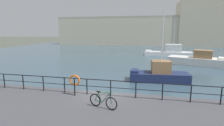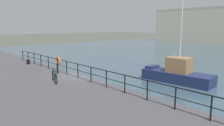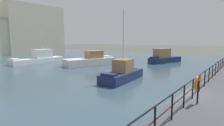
{
  "view_description": "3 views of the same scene",
  "coord_description": "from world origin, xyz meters",
  "px_view_note": "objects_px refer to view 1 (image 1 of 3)",
  "views": [
    {
      "loc": [
        3.2,
        -11.56,
        5.24
      ],
      "look_at": [
        -0.17,
        4.02,
        2.31
      ],
      "focal_mm": 28.6,
      "sensor_mm": 36.0,
      "label": 1
    },
    {
      "loc": [
        13.98,
        -9.12,
        4.78
      ],
      "look_at": [
        0.49,
        2.86,
        1.69
      ],
      "focal_mm": 34.44,
      "sensor_mm": 36.0,
      "label": 2
    },
    {
      "loc": [
        -10.97,
        -2.98,
        4.15
      ],
      "look_at": [
        1.63,
        6.51,
        2.11
      ],
      "focal_mm": 29.17,
      "sensor_mm": 36.0,
      "label": 3
    }
  ],
  "objects_px": {
    "moored_green_narrowboat": "(159,74)",
    "life_ring_stand": "(75,81)",
    "parked_bicycle": "(103,101)",
    "moored_cabin_cruiser": "(169,52)",
    "harbor_building": "(163,29)",
    "moored_small_launch": "(198,60)"
  },
  "relations": [
    {
      "from": "moored_small_launch",
      "to": "harbor_building",
      "type": "bearing_deg",
      "value": 113.06
    },
    {
      "from": "harbor_building",
      "to": "moored_green_narrowboat",
      "type": "xyz_separation_m",
      "value": [
        -2.96,
        -46.61,
        -4.8
      ]
    },
    {
      "from": "moored_cabin_cruiser",
      "to": "moored_green_narrowboat",
      "type": "height_order",
      "value": "moored_green_narrowboat"
    },
    {
      "from": "life_ring_stand",
      "to": "harbor_building",
      "type": "bearing_deg",
      "value": 80.98
    },
    {
      "from": "harbor_building",
      "to": "moored_cabin_cruiser",
      "type": "bearing_deg",
      "value": -90.08
    },
    {
      "from": "moored_small_launch",
      "to": "parked_bicycle",
      "type": "relative_size",
      "value": 5.01
    },
    {
      "from": "moored_green_narrowboat",
      "to": "life_ring_stand",
      "type": "relative_size",
      "value": 5.1
    },
    {
      "from": "moored_green_narrowboat",
      "to": "life_ring_stand",
      "type": "height_order",
      "value": "moored_green_narrowboat"
    },
    {
      "from": "life_ring_stand",
      "to": "moored_cabin_cruiser",
      "type": "bearing_deg",
      "value": 72.94
    },
    {
      "from": "parked_bicycle",
      "to": "life_ring_stand",
      "type": "height_order",
      "value": "life_ring_stand"
    },
    {
      "from": "parked_bicycle",
      "to": "life_ring_stand",
      "type": "relative_size",
      "value": 1.22
    },
    {
      "from": "parked_bicycle",
      "to": "moored_cabin_cruiser",
      "type": "bearing_deg",
      "value": 94.86
    },
    {
      "from": "moored_small_launch",
      "to": "life_ring_stand",
      "type": "height_order",
      "value": "life_ring_stand"
    },
    {
      "from": "moored_green_narrowboat",
      "to": "moored_small_launch",
      "type": "distance_m",
      "value": 12.04
    },
    {
      "from": "harbor_building",
      "to": "moored_small_launch",
      "type": "distance_m",
      "value": 36.71
    },
    {
      "from": "moored_cabin_cruiser",
      "to": "harbor_building",
      "type": "bearing_deg",
      "value": -90.63
    },
    {
      "from": "moored_green_narrowboat",
      "to": "moored_small_launch",
      "type": "relative_size",
      "value": 0.83
    },
    {
      "from": "harbor_building",
      "to": "parked_bicycle",
      "type": "relative_size",
      "value": 34.65
    },
    {
      "from": "harbor_building",
      "to": "moored_small_launch",
      "type": "bearing_deg",
      "value": -84.96
    },
    {
      "from": "parked_bicycle",
      "to": "life_ring_stand",
      "type": "xyz_separation_m",
      "value": [
        -2.32,
        1.52,
        0.59
      ]
    },
    {
      "from": "moored_green_narrowboat",
      "to": "harbor_building",
      "type": "bearing_deg",
      "value": -98.99
    },
    {
      "from": "moored_small_launch",
      "to": "life_ring_stand",
      "type": "bearing_deg",
      "value": -104.67
    }
  ]
}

